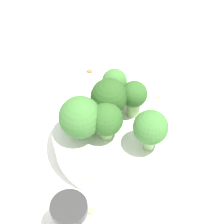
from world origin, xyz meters
TOP-DOWN VIEW (x-y plane):
  - ground_plane at (0.00, 0.00)m, footprint 3.00×3.00m
  - bowl at (0.00, 0.00)m, footprint 0.16×0.16m
  - broccoli_floret_0 at (-0.02, 0.05)m, footprint 0.04×0.04m
  - broccoli_floret_1 at (0.01, 0.01)m, footprint 0.04×0.04m
  - broccoli_floret_2 at (-0.03, -0.04)m, footprint 0.03×0.03m
  - broccoli_floret_3 at (-0.01, -0.02)m, footprint 0.05×0.05m
  - broccoli_floret_4 at (-0.04, -0.01)m, footprint 0.03×0.03m
  - broccoli_floret_5 at (0.04, -0.01)m, footprint 0.05×0.05m
  - pepper_shaker at (0.10, 0.08)m, footprint 0.04×0.04m
  - almond_crumb_0 at (-0.05, -0.15)m, footprint 0.01×0.01m
  - almond_crumb_1 at (0.07, 0.07)m, footprint 0.01×0.01m
  - almond_crumb_2 at (-0.11, -0.04)m, footprint 0.01×0.00m

SIDE VIEW (x-z plane):
  - ground_plane at x=0.00m, z-range 0.00..0.00m
  - almond_crumb_2 at x=-0.11m, z-range 0.00..0.01m
  - almond_crumb_0 at x=-0.05m, z-range 0.00..0.01m
  - almond_crumb_1 at x=0.07m, z-range 0.00..0.01m
  - bowl at x=0.00m, z-range 0.00..0.04m
  - pepper_shaker at x=0.10m, z-range 0.00..0.06m
  - broccoli_floret_2 at x=-0.03m, z-range 0.05..0.09m
  - broccoli_floret_1 at x=0.01m, z-range 0.05..0.10m
  - broccoli_floret_4 at x=-0.04m, z-range 0.05..0.10m
  - broccoli_floret_5 at x=0.04m, z-range 0.05..0.11m
  - broccoli_floret_0 at x=-0.02m, z-range 0.05..0.11m
  - broccoli_floret_3 at x=-0.01m, z-range 0.05..0.11m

